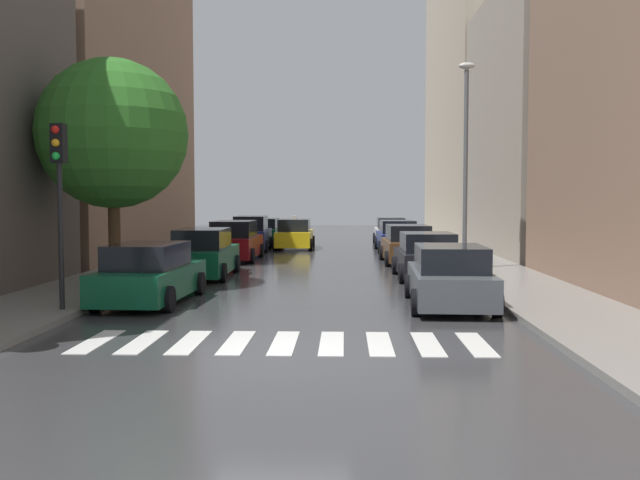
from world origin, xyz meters
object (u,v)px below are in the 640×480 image
parked_car_left_third (235,242)px  parked_car_right_fourth (397,237)px  parked_car_left_fourth (251,235)px  parked_car_right_third (407,245)px  parked_car_left_nearest (150,275)px  taxi_midroad (295,235)px  parked_car_right_fifth (390,232)px  parked_car_left_fifth (265,231)px  lamp_post_right (466,152)px  parked_car_right_nearest (450,278)px  traffic_light_left_corner (59,174)px  parked_car_right_second (427,257)px  street_tree_left (113,134)px  parked_car_left_second (204,254)px

parked_car_left_third → parked_car_right_fourth: bearing=-54.1°
parked_car_left_fourth → parked_car_right_third: (7.56, -7.00, -0.08)m
parked_car_left_nearest → taxi_midroad: taxi_midroad is taller
parked_car_left_fourth → taxi_midroad: 2.53m
parked_car_right_fifth → parked_car_left_fifth: bearing=80.5°
lamp_post_right → parked_car_right_fifth: bearing=96.2°
parked_car_right_nearest → parked_car_right_third: parked_car_right_third is taller
parked_car_left_nearest → traffic_light_left_corner: size_ratio=1.11×
parked_car_right_third → lamp_post_right: bearing=-156.0°
parked_car_right_fourth → parked_car_right_fifth: size_ratio=1.12×
traffic_light_left_corner → parked_car_right_nearest: bearing=10.1°
parked_car_right_second → traffic_light_left_corner: (-9.39, -7.82, 2.54)m
parked_car_left_fourth → street_tree_left: 16.20m
parked_car_right_nearest → lamp_post_right: lamp_post_right is taller
parked_car_right_fifth → traffic_light_left_corner: traffic_light_left_corner is taller
parked_car_left_second → parked_car_left_fourth: size_ratio=1.00×
parked_car_left_second → parked_car_left_third: (0.02, 6.74, 0.03)m
parked_car_left_fourth → traffic_light_left_corner: (-1.68, -20.51, 2.44)m
traffic_light_left_corner → parked_car_right_second: bearing=39.8°
parked_car_right_fourth → parked_car_left_nearest: bearing=155.9°
parked_car_left_fourth → parked_car_left_third: bearing=178.8°
street_tree_left → parked_car_right_nearest: bearing=-18.7°
taxi_midroad → street_tree_left: street_tree_left is taller
parked_car_left_second → traffic_light_left_corner: size_ratio=1.12×
parked_car_left_fourth → taxi_midroad: parked_car_left_fourth is taller
parked_car_left_fourth → parked_car_right_nearest: (7.56, -18.86, -0.11)m
parked_car_right_second → parked_car_right_fourth: 12.31m
parked_car_left_fifth → street_tree_left: size_ratio=0.70×
parked_car_left_nearest → lamp_post_right: lamp_post_right is taller
parked_car_left_fourth → parked_car_right_second: size_ratio=1.15×
parked_car_right_third → street_tree_left: 13.48m
parked_car_left_nearest → parked_car_left_fourth: size_ratio=0.99×
parked_car_left_second → parked_car_right_second: 7.70m
parked_car_right_fourth → parked_car_left_fifth: bearing=48.3°
parked_car_left_second → parked_car_left_fifth: size_ratio=1.01×
taxi_midroad → parked_car_left_nearest: bearing=172.9°
parked_car_left_second → parked_car_right_third: (7.54, 5.49, -0.03)m
parked_car_right_fourth → parked_car_right_third: bearing=178.8°
parked_car_left_second → parked_car_right_fourth: (7.61, 12.10, -0.03)m
parked_car_left_second → lamp_post_right: size_ratio=0.64×
parked_car_right_nearest → street_tree_left: street_tree_left is taller
parked_car_left_fourth → parked_car_right_fourth: parked_car_left_fourth is taller
parked_car_left_fifth → parked_car_right_second: bearing=-157.2°
street_tree_left → lamp_post_right: bearing=23.3°
parked_car_left_third → taxi_midroad: size_ratio=1.09×
parked_car_left_third → parked_car_right_fifth: bearing=-34.8°
parked_car_left_nearest → parked_car_left_third: bearing=1.0°
parked_car_left_second → taxi_midroad: (2.17, 13.75, -0.03)m
parked_car_left_nearest → parked_car_left_fourth: bearing=1.4°
parked_car_right_second → street_tree_left: size_ratio=0.62×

